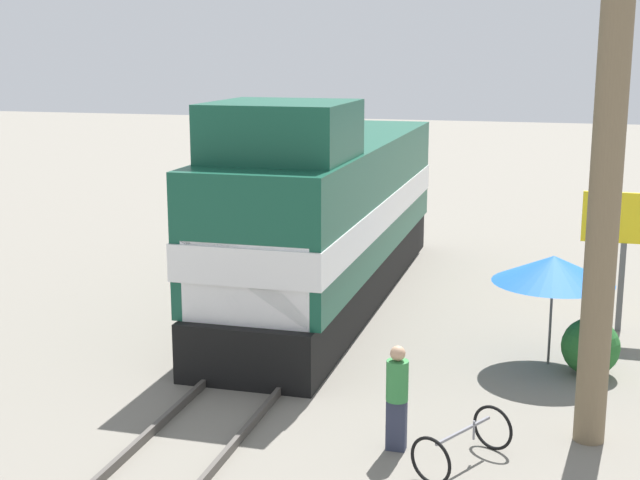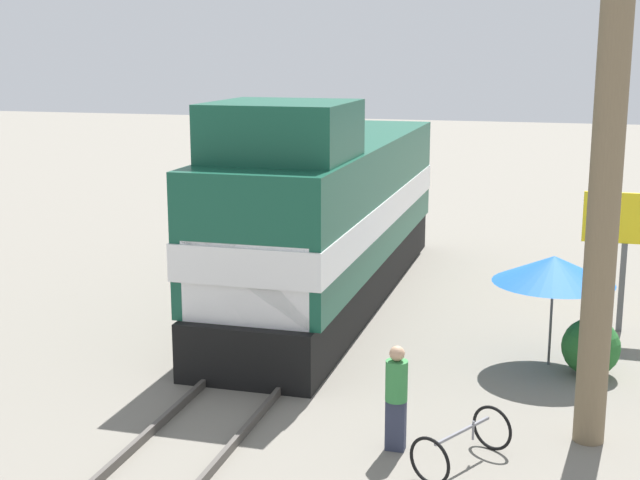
# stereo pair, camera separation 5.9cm
# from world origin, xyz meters

# --- Properties ---
(ground_plane) EXTENTS (120.00, 120.00, 0.00)m
(ground_plane) POSITION_xyz_m (0.00, 0.00, 0.00)
(ground_plane) COLOR slate
(rail_near) EXTENTS (0.08, 28.67, 0.15)m
(rail_near) POSITION_xyz_m (-0.72, 0.00, 0.07)
(rail_near) COLOR #4C4742
(rail_near) RESTS_ON ground_plane
(rail_far) EXTENTS (0.08, 28.67, 0.15)m
(rail_far) POSITION_xyz_m (0.72, 0.00, 0.07)
(rail_far) COLOR #4C4742
(rail_far) RESTS_ON ground_plane
(locomotive) EXTENTS (2.89, 12.71, 5.01)m
(locomotive) POSITION_xyz_m (0.00, 4.18, 2.12)
(locomotive) COLOR black
(locomotive) RESTS_ON ground_plane
(utility_pole) EXTENTS (1.80, 0.48, 11.56)m
(utility_pole) POSITION_xyz_m (5.98, -2.24, 5.82)
(utility_pole) COLOR #726047
(utility_pole) RESTS_ON ground_plane
(vendor_umbrella) EXTENTS (2.32, 2.32, 2.17)m
(vendor_umbrella) POSITION_xyz_m (5.29, 1.12, 1.91)
(vendor_umbrella) COLOR #4C4C4C
(vendor_umbrella) RESTS_ON ground_plane
(billboard_sign) EXTENTS (1.79, 0.12, 3.04)m
(billboard_sign) POSITION_xyz_m (6.71, 3.71, 2.27)
(billboard_sign) COLOR #595959
(billboard_sign) RESTS_ON ground_plane
(shrub_cluster) EXTENTS (1.09, 1.09, 1.09)m
(shrub_cluster) POSITION_xyz_m (6.05, 0.77, 0.54)
(shrub_cluster) COLOR #236028
(shrub_cluster) RESTS_ON ground_plane
(person_bystander) EXTENTS (0.34, 0.34, 1.67)m
(person_bystander) POSITION_xyz_m (3.12, -3.38, 0.90)
(person_bystander) COLOR #2D3347
(person_bystander) RESTS_ON ground_plane
(bicycle) EXTENTS (1.39, 1.75, 0.71)m
(bicycle) POSITION_xyz_m (4.17, -3.66, 0.36)
(bicycle) COLOR black
(bicycle) RESTS_ON ground_plane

